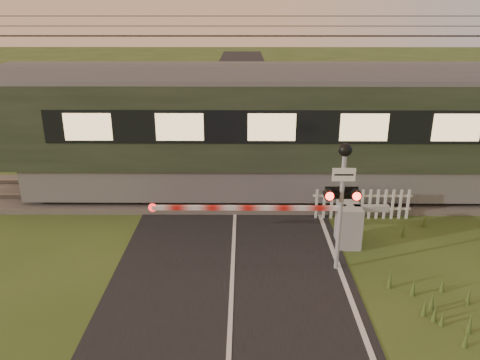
{
  "coord_description": "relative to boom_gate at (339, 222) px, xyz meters",
  "views": [
    {
      "loc": [
        0.27,
        -9.07,
        6.25
      ],
      "look_at": [
        0.18,
        3.2,
        1.8
      ],
      "focal_mm": 35.0,
      "sensor_mm": 36.0,
      "label": 1
    }
  ],
  "objects": [
    {
      "name": "boom_gate",
      "position": [
        0.0,
        0.0,
        0.0
      ],
      "size": [
        6.69,
        0.92,
        1.22
      ],
      "color": "gray",
      "rests_on": "ground"
    },
    {
      "name": "crossing_signal",
      "position": [
        -0.29,
        -1.37,
        1.64
      ],
      "size": [
        0.85,
        0.35,
        3.34
      ],
      "color": "gray",
      "rests_on": "ground"
    },
    {
      "name": "road",
      "position": [
        -2.94,
        -3.1,
        -0.65
      ],
      "size": [
        6.0,
        140.0,
        0.03
      ],
      "color": "black",
      "rests_on": "ground"
    },
    {
      "name": "overhead_wires",
      "position": [
        -2.96,
        3.63,
        5.06
      ],
      "size": [
        120.0,
        0.62,
        0.62
      ],
      "color": "black",
      "rests_on": "ground"
    },
    {
      "name": "ground",
      "position": [
        -2.96,
        -2.87,
        -0.66
      ],
      "size": [
        160.0,
        160.0,
        0.0
      ],
      "primitive_type": "plane",
      "color": "#34491C",
      "rests_on": "ground"
    },
    {
      "name": "track_bed",
      "position": [
        -2.96,
        3.63,
        -0.6
      ],
      "size": [
        140.0,
        3.4,
        0.39
      ],
      "color": "#47423D",
      "rests_on": "ground"
    },
    {
      "name": "picket_fence",
      "position": [
        1.08,
        1.73,
        -0.17
      ],
      "size": [
        3.13,
        0.08,
        0.99
      ],
      "color": "silver",
      "rests_on": "ground"
    }
  ]
}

